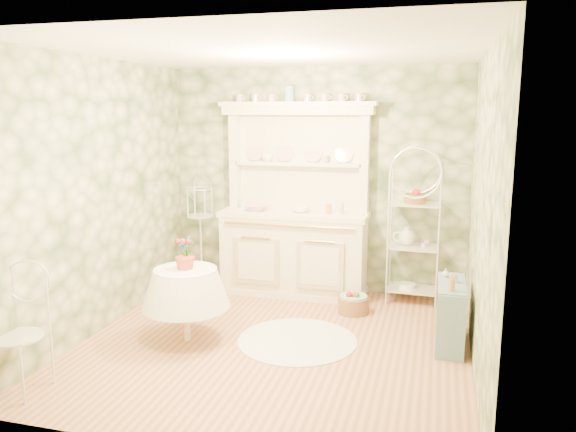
% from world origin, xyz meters
% --- Properties ---
extents(floor, '(3.60, 3.60, 0.00)m').
position_xyz_m(floor, '(0.00, 0.00, 0.00)').
color(floor, tan).
rests_on(floor, ground).
extents(ceiling, '(3.60, 3.60, 0.00)m').
position_xyz_m(ceiling, '(0.00, 0.00, 2.70)').
color(ceiling, white).
rests_on(ceiling, floor).
extents(wall_left, '(3.60, 3.60, 0.00)m').
position_xyz_m(wall_left, '(-1.80, 0.00, 1.35)').
color(wall_left, beige).
rests_on(wall_left, floor).
extents(wall_right, '(3.60, 3.60, 0.00)m').
position_xyz_m(wall_right, '(1.80, 0.00, 1.35)').
color(wall_right, beige).
rests_on(wall_right, floor).
extents(wall_back, '(3.60, 3.60, 0.00)m').
position_xyz_m(wall_back, '(0.00, 1.80, 1.35)').
color(wall_back, beige).
rests_on(wall_back, floor).
extents(wall_front, '(3.60, 3.60, 0.00)m').
position_xyz_m(wall_front, '(0.00, -1.80, 1.35)').
color(wall_front, beige).
rests_on(wall_front, floor).
extents(kitchen_dresser, '(1.87, 0.61, 2.29)m').
position_xyz_m(kitchen_dresser, '(-0.20, 1.52, 1.15)').
color(kitchen_dresser, white).
rests_on(kitchen_dresser, floor).
extents(bakers_rack, '(0.62, 0.46, 1.90)m').
position_xyz_m(bakers_rack, '(1.19, 1.60, 0.95)').
color(bakers_rack, white).
rests_on(bakers_rack, floor).
extents(side_shelf, '(0.32, 0.74, 0.62)m').
position_xyz_m(side_shelf, '(1.60, 0.40, 0.31)').
color(side_shelf, '#7091A8').
rests_on(side_shelf, floor).
extents(round_table, '(0.60, 0.60, 0.65)m').
position_xyz_m(round_table, '(-0.84, -0.13, 0.33)').
color(round_table, white).
rests_on(round_table, floor).
extents(cafe_chair, '(0.47, 0.47, 0.82)m').
position_xyz_m(cafe_chair, '(-1.68, -1.39, 0.41)').
color(cafe_chair, white).
rests_on(cafe_chair, floor).
extents(birdcage_stand, '(0.34, 0.34, 1.41)m').
position_xyz_m(birdcage_stand, '(-1.38, 1.46, 0.71)').
color(birdcage_stand, white).
rests_on(birdcage_stand, floor).
extents(floor_basket, '(0.35, 0.35, 0.19)m').
position_xyz_m(floor_basket, '(0.60, 1.03, 0.10)').
color(floor_basket, olive).
rests_on(floor_basket, floor).
extents(lace_rug, '(1.49, 1.49, 0.01)m').
position_xyz_m(lace_rug, '(0.19, 0.12, 0.00)').
color(lace_rug, white).
rests_on(lace_rug, floor).
extents(bowl_floral, '(0.29, 0.29, 0.07)m').
position_xyz_m(bowl_floral, '(-0.65, 1.47, 1.02)').
color(bowl_floral, white).
rests_on(bowl_floral, kitchen_dresser).
extents(bowl_white, '(0.23, 0.23, 0.07)m').
position_xyz_m(bowl_white, '(-0.12, 1.50, 1.02)').
color(bowl_white, white).
rests_on(bowl_white, kitchen_dresser).
extents(cup_left, '(0.13, 0.13, 0.10)m').
position_xyz_m(cup_left, '(-0.57, 1.66, 1.61)').
color(cup_left, white).
rests_on(cup_left, kitchen_dresser).
extents(cup_right, '(0.11, 0.11, 0.09)m').
position_xyz_m(cup_right, '(0.13, 1.68, 1.61)').
color(cup_right, white).
rests_on(cup_right, kitchen_dresser).
extents(potted_geranium, '(0.19, 0.15, 0.31)m').
position_xyz_m(potted_geranium, '(-0.83, -0.10, 0.85)').
color(potted_geranium, '#3F7238').
rests_on(potted_geranium, round_table).
extents(bottle_amber, '(0.07, 0.07, 0.16)m').
position_xyz_m(bottle_amber, '(1.59, 0.15, 0.68)').
color(bottle_amber, '#B87E39').
rests_on(bottle_amber, side_shelf).
extents(bottle_blue, '(0.05, 0.05, 0.10)m').
position_xyz_m(bottle_blue, '(1.63, 0.42, 0.65)').
color(bottle_blue, '#8AB1BF').
rests_on(bottle_blue, side_shelf).
extents(bottle_glass, '(0.08, 0.08, 0.08)m').
position_xyz_m(bottle_glass, '(1.54, 0.59, 0.65)').
color(bottle_glass, silver).
rests_on(bottle_glass, side_shelf).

